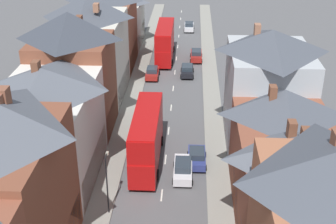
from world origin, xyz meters
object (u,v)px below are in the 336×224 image
(double_decker_bus_lead, at_px, (165,42))
(car_parked_right_b, at_px, (197,157))
(car_far_grey, at_px, (152,73))
(car_parked_left_a, at_px, (162,32))
(car_mid_white, at_px, (187,70))
(car_near_silver, at_px, (189,26))
(car_parked_right_a, at_px, (196,55))
(car_mid_black, at_px, (183,169))
(street_lamp, at_px, (107,180))
(double_decker_bus_mid_street, at_px, (147,137))

(double_decker_bus_lead, relative_size, car_parked_right_b, 2.76)
(double_decker_bus_lead, height_order, car_far_grey, double_decker_bus_lead)
(car_parked_left_a, distance_m, car_mid_white, 19.58)
(car_mid_white, bearing_deg, double_decker_bus_lead, 117.58)
(car_parked_left_a, height_order, car_parked_right_b, car_parked_left_a)
(car_parked_right_b, bearing_deg, car_far_grey, 105.54)
(car_near_silver, height_order, car_mid_white, car_near_silver)
(car_parked_right_a, height_order, car_mid_black, car_parked_right_a)
(car_near_silver, xyz_separation_m, car_parked_right_a, (1.30, -16.20, 0.04))
(double_decker_bus_lead, xyz_separation_m, car_parked_left_a, (-1.29, 12.05, -1.98))
(double_decker_bus_lead, distance_m, street_lamp, 38.46)
(double_decker_bus_mid_street, xyz_separation_m, car_mid_black, (3.61, -2.40, -1.97))
(car_parked_left_a, bearing_deg, car_near_silver, 37.64)
(car_parked_right_a, height_order, street_lamp, street_lamp)
(street_lamp, bearing_deg, car_mid_black, 43.38)
(car_far_grey, distance_m, street_lamp, 30.35)
(car_parked_right_a, height_order, car_parked_right_b, car_parked_right_a)
(double_decker_bus_lead, height_order, car_parked_right_a, double_decker_bus_lead)
(double_decker_bus_lead, distance_m, car_far_grey, 8.49)
(car_parked_left_a, xyz_separation_m, car_mid_black, (4.90, -44.71, 0.02))
(double_decker_bus_mid_street, bearing_deg, car_parked_right_a, 80.67)
(car_mid_black, bearing_deg, car_parked_right_a, 87.69)
(double_decker_bus_lead, bearing_deg, car_parked_right_a, -4.37)
(car_parked_right_b, xyz_separation_m, street_lamp, (-7.35, -7.93, 2.42))
(car_mid_black, bearing_deg, street_lamp, -136.62)
(double_decker_bus_mid_street, xyz_separation_m, street_lamp, (-2.44, -8.12, 0.43))
(car_parked_right_a, bearing_deg, double_decker_bus_mid_street, -99.33)
(double_decker_bus_mid_street, bearing_deg, car_parked_left_a, 91.75)
(car_far_grey, bearing_deg, car_parked_right_b, -74.46)
(car_parked_right_b, distance_m, street_lamp, 11.08)
(car_parked_left_a, distance_m, car_mid_black, 44.98)
(street_lamp, bearing_deg, car_mid_white, 79.12)
(double_decker_bus_mid_street, height_order, car_far_grey, double_decker_bus_mid_street)
(car_parked_right_b, bearing_deg, car_parked_right_a, 90.00)
(car_far_grey, bearing_deg, car_near_silver, 78.45)
(car_parked_right_a, xyz_separation_m, street_lamp, (-7.35, -38.01, 2.39))
(double_decker_bus_mid_street, relative_size, car_far_grey, 2.71)
(car_mid_black, relative_size, car_far_grey, 1.13)
(double_decker_bus_mid_street, relative_size, car_near_silver, 2.51)
(double_decker_bus_mid_street, bearing_deg, car_mid_black, -33.65)
(car_parked_right_a, bearing_deg, car_mid_black, -92.31)
(car_near_silver, relative_size, car_mid_black, 0.96)
(double_decker_bus_lead, height_order, street_lamp, street_lamp)
(car_mid_black, bearing_deg, double_decker_bus_mid_street, 146.35)
(car_near_silver, distance_m, car_parked_right_a, 16.25)
(car_parked_left_a, distance_m, car_parked_right_a, 13.88)
(car_parked_right_a, distance_m, car_mid_white, 6.66)
(car_parked_right_a, height_order, car_mid_white, car_parked_right_a)
(car_mid_white, bearing_deg, car_mid_black, -90.00)
(double_decker_bus_mid_street, distance_m, car_mid_black, 4.76)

